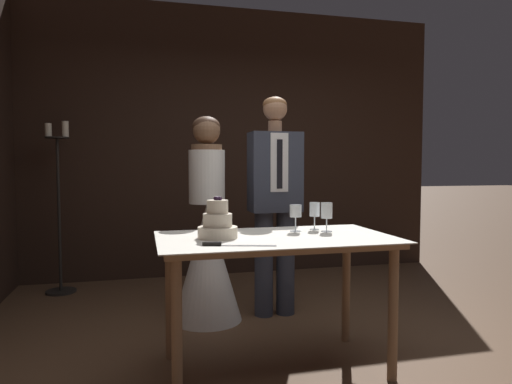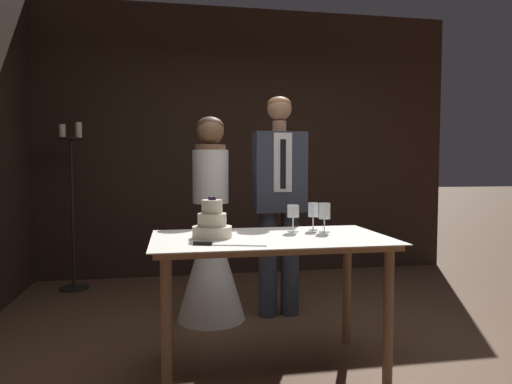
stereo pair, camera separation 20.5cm
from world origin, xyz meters
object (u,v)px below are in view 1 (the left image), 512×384
object	(u,v)px
bride	(207,246)
cake_table	(275,253)
wine_glass_far	(296,212)
wine_glass_near	(327,212)
groom	(275,196)
cake_knife	(225,244)
wine_glass_middle	(315,211)
candle_stand	(59,213)
tiered_cake	(218,224)

from	to	relation	value
bride	cake_table	bearing A→B (deg)	-73.90
bride	wine_glass_far	bearing A→B (deg)	-59.98
wine_glass_near	groom	world-z (taller)	groom
cake_knife	bride	size ratio (longest dim) A/B	0.24
wine_glass_middle	candle_stand	xyz separation A→B (m)	(-1.86, 1.86, -0.16)
tiered_cake	wine_glass_near	xyz separation A→B (m)	(0.71, 0.08, 0.04)
wine_glass_near	bride	distance (m)	1.12
bride	candle_stand	size ratio (longest dim) A/B	0.98
wine_glass_far	groom	bearing A→B (deg)	83.22
cake_table	bride	world-z (taller)	bride
wine_glass_near	bride	world-z (taller)	bride
cake_table	cake_knife	world-z (taller)	cake_knife
groom	candle_stand	xyz separation A→B (m)	(-1.81, 1.11, -0.21)
cake_table	wine_glass_far	bearing A→B (deg)	41.95
bride	tiered_cake	bearing A→B (deg)	-94.06
wine_glass_near	bride	size ratio (longest dim) A/B	0.12
candle_stand	wine_glass_far	bearing A→B (deg)	-47.96
cake_knife	wine_glass_middle	world-z (taller)	wine_glass_middle
wine_glass_near	candle_stand	xyz separation A→B (m)	(-1.91, 1.96, -0.16)
wine_glass_middle	groom	xyz separation A→B (m)	(-0.05, 0.74, 0.05)
wine_glass_far	groom	size ratio (longest dim) A/B	0.10
cake_table	wine_glass_far	world-z (taller)	wine_glass_far
candle_stand	tiered_cake	bearing A→B (deg)	-59.66
bride	candle_stand	distance (m)	1.69
groom	candle_stand	world-z (taller)	groom
cake_table	tiered_cake	distance (m)	0.39
wine_glass_middle	bride	xyz separation A→B (m)	(-0.60, 0.74, -0.33)
cake_knife	cake_table	bearing A→B (deg)	49.35
wine_glass_near	candle_stand	world-z (taller)	candle_stand
tiered_cake	wine_glass_middle	distance (m)	0.69
tiered_cake	bride	size ratio (longest dim) A/B	0.15
bride	groom	xyz separation A→B (m)	(0.55, -0.00, 0.38)
tiered_cake	cake_knife	world-z (taller)	tiered_cake
cake_table	wine_glass_near	xyz separation A→B (m)	(0.37, 0.11, 0.22)
tiered_cake	bride	bearing A→B (deg)	85.94
wine_glass_middle	candle_stand	bearing A→B (deg)	135.09
wine_glass_far	candle_stand	world-z (taller)	candle_stand
tiered_cake	candle_stand	size ratio (longest dim) A/B	0.15
cake_table	cake_knife	bearing A→B (deg)	-146.15
cake_table	wine_glass_far	xyz separation A→B (m)	(0.18, 0.16, 0.22)
cake_table	wine_glass_far	size ratio (longest dim) A/B	8.09
bride	wine_glass_near	bearing A→B (deg)	-52.66
tiered_cake	groom	size ratio (longest dim) A/B	0.14
candle_stand	cake_table	bearing A→B (deg)	-53.40
bride	candle_stand	world-z (taller)	candle_stand
cake_table	wine_glass_middle	bearing A→B (deg)	32.56
wine_glass_near	wine_glass_far	distance (m)	0.20
tiered_cake	cake_knife	size ratio (longest dim) A/B	0.64
cake_table	candle_stand	bearing A→B (deg)	126.60
wine_glass_near	groom	distance (m)	0.85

